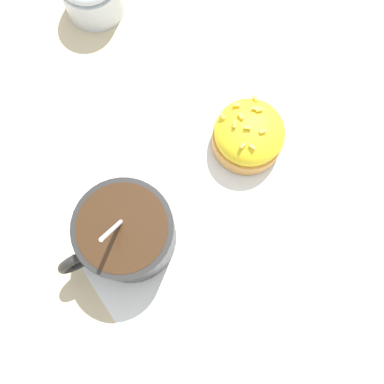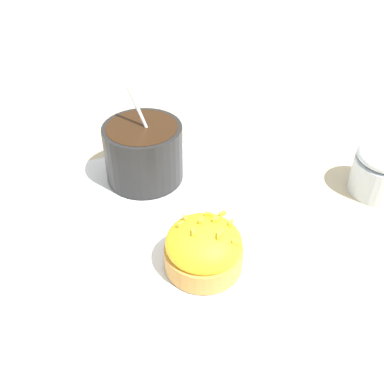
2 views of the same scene
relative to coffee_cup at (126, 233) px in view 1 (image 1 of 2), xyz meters
name	(u,v)px [view 1 (image 1 of 2)]	position (x,y,z in m)	size (l,w,h in m)	color
ground_plane	(189,186)	(-0.08, -0.01, -0.04)	(3.00, 3.00, 0.00)	#C6B793
paper_napkin	(189,186)	(-0.08, -0.01, -0.04)	(0.30, 0.32, 0.00)	white
coffee_cup	(126,233)	(0.00, 0.00, 0.00)	(0.12, 0.09, 0.12)	black
frosted_pastry	(247,133)	(-0.16, -0.01, -0.02)	(0.08, 0.08, 0.06)	#D19347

